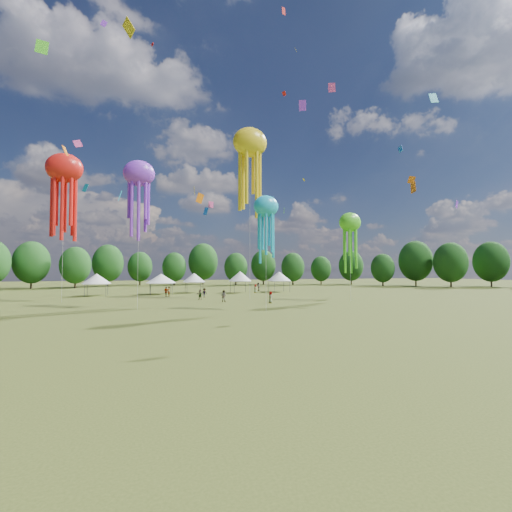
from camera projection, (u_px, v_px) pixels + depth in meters
name	position (u px, v px, depth m)	size (l,w,h in m)	color
ground	(396.00, 352.00, 20.40)	(300.00, 300.00, 0.00)	#384416
spectator_near	(223.00, 296.00, 51.87)	(0.84, 0.65, 1.73)	gray
spectators_far	(223.00, 291.00, 64.52)	(21.78, 29.51, 1.85)	gray
festival_tents	(197.00, 277.00, 71.13)	(40.82, 8.76, 4.43)	#47474C
show_kites	(192.00, 182.00, 52.24)	(45.35, 21.97, 27.29)	#8B31DC
small_kites	(231.00, 132.00, 63.96)	(73.17, 54.16, 40.36)	#8B31DC
treeline	(190.00, 262.00, 79.04)	(201.57, 95.24, 13.43)	#38281C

